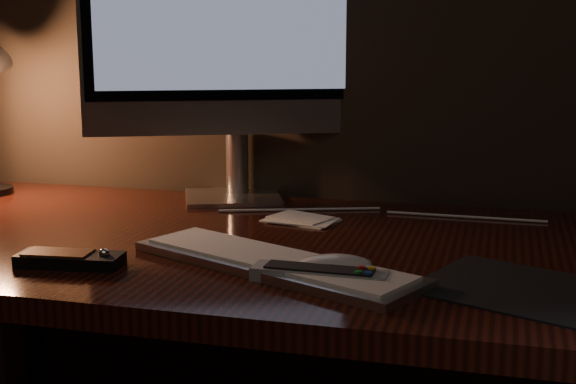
% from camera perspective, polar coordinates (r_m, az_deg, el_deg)
% --- Properties ---
extents(desk, '(1.60, 0.75, 0.75)m').
position_cam_1_polar(desk, '(1.49, 0.13, -7.69)').
color(desk, '#37130C').
rests_on(desk, ground).
extents(monitor, '(0.58, 0.28, 0.64)m').
position_cam_1_polar(monitor, '(1.70, -4.21, 12.16)').
color(monitor, silver).
rests_on(monitor, desk).
extents(keyboard, '(0.50, 0.33, 0.02)m').
position_cam_1_polar(keyboard, '(1.23, -0.97, -5.02)').
color(keyboard, silver).
rests_on(keyboard, desk).
extents(mousepad, '(0.34, 0.31, 0.00)m').
position_cam_1_polar(mousepad, '(1.17, 16.57, -6.68)').
color(mousepad, black).
rests_on(mousepad, desk).
extents(mouse, '(0.12, 0.08, 0.02)m').
position_cam_1_polar(mouse, '(1.20, 3.35, -5.38)').
color(mouse, white).
rests_on(mouse, desk).
extents(media_remote, '(0.17, 0.08, 0.03)m').
position_cam_1_polar(media_remote, '(1.29, -15.24, -4.62)').
color(media_remote, black).
rests_on(media_remote, desk).
extents(tv_remote, '(0.20, 0.05, 0.03)m').
position_cam_1_polar(tv_remote, '(1.16, 2.24, -5.91)').
color(tv_remote, '#939598').
rests_on(tv_remote, desk).
extents(papers, '(0.15, 0.12, 0.01)m').
position_cam_1_polar(papers, '(1.53, 0.92, -1.96)').
color(papers, white).
rests_on(papers, desk).
extents(cable, '(0.63, 0.09, 0.01)m').
position_cam_1_polar(cable, '(1.59, 6.57, -1.60)').
color(cable, white).
rests_on(cable, desk).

